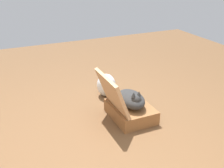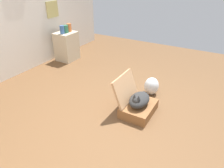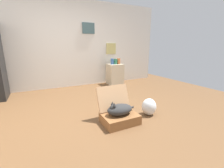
{
  "view_description": "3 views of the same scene",
  "coord_description": "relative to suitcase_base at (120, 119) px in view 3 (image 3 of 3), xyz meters",
  "views": [
    {
      "loc": [
        -2.1,
        0.77,
        1.69
      ],
      "look_at": [
        0.46,
        -0.37,
        0.42
      ],
      "focal_mm": 43.79,
      "sensor_mm": 36.0,
      "label": 1
    },
    {
      "loc": [
        -2.1,
        -1.5,
        1.94
      ],
      "look_at": [
        0.52,
        0.01,
        0.27
      ],
      "focal_mm": 32.98,
      "sensor_mm": 36.0,
      "label": 2
    },
    {
      "loc": [
        -0.78,
        -2.56,
        1.24
      ],
      "look_at": [
        0.5,
        0.03,
        0.52
      ],
      "focal_mm": 24.28,
      "sensor_mm": 36.0,
      "label": 3
    }
  ],
  "objects": [
    {
      "name": "side_table",
      "position": [
        1.17,
        2.41,
        0.26
      ],
      "size": [
        0.47,
        0.42,
        0.67
      ],
      "primitive_type": "cube",
      "color": "beige",
      "rests_on": "ground"
    },
    {
      "name": "wall_back",
      "position": [
        -0.35,
        2.82,
        1.22
      ],
      "size": [
        6.4,
        0.15,
        2.6
      ],
      "color": "silver",
      "rests_on": "ground"
    },
    {
      "name": "suitcase_lid",
      "position": [
        0.0,
        0.24,
        0.29
      ],
      "size": [
        0.58,
        0.19,
        0.42
      ],
      "primitive_type": "cube",
      "rotation": [
        1.21,
        0.0,
        0.0
      ],
      "color": "tan",
      "rests_on": "suitcase_base"
    },
    {
      "name": "plastic_bag_white",
      "position": [
        0.64,
        0.04,
        0.08
      ],
      "size": [
        0.27,
        0.25,
        0.31
      ],
      "primitive_type": "ellipsoid",
      "color": "silver",
      "rests_on": "ground"
    },
    {
      "name": "ground_plane",
      "position": [
        -0.35,
        0.56,
        -0.08
      ],
      "size": [
        7.68,
        7.68,
        0.0
      ],
      "primitive_type": "plane",
      "color": "brown",
      "rests_on": "ground"
    },
    {
      "name": "cat",
      "position": [
        -0.01,
        0.0,
        0.17
      ],
      "size": [
        0.51,
        0.28,
        0.23
      ],
      "color": "#2D2D2D",
      "rests_on": "suitcase_base"
    },
    {
      "name": "suitcase_base",
      "position": [
        0.0,
        0.0,
        0.0
      ],
      "size": [
        0.58,
        0.44,
        0.16
      ],
      "primitive_type": "cube",
      "color": "brown",
      "rests_on": "ground"
    },
    {
      "name": "vase_tall",
      "position": [
        1.05,
        2.39,
        0.69
      ],
      "size": [
        0.1,
        0.1,
        0.19
      ],
      "primitive_type": "cylinder",
      "color": "#38609E",
      "rests_on": "side_table"
    },
    {
      "name": "vase_short",
      "position": [
        1.28,
        2.38,
        0.69
      ],
      "size": [
        0.11,
        0.11,
        0.19
      ],
      "primitive_type": "cylinder",
      "color": "#CC6B38",
      "rests_on": "side_table"
    },
    {
      "name": "vase_round",
      "position": [
        1.17,
        2.39,
        0.68
      ],
      "size": [
        0.12,
        0.12,
        0.17
      ],
      "primitive_type": "cylinder",
      "color": "#2D7051",
      "rests_on": "side_table"
    }
  ]
}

